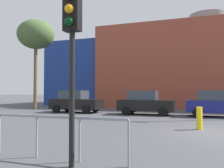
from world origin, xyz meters
TOP-DOWN VIEW (x-y plane):
  - building_backdrop at (0.08, 19.35)m, footprint 35.66×13.11m
  - parked_car_0 at (-9.99, 6.54)m, footprint 3.90×1.91m
  - parked_car_1 at (-4.51, 6.54)m, footprint 3.86×1.90m
  - parked_car_2 at (0.09, 6.54)m, footprint 3.89×1.91m
  - traffic_light_near_left at (-3.61, -5.70)m, footprint 0.36×0.36m
  - bare_tree_0 at (-14.94, 8.15)m, footprint 3.31×3.31m
  - bollard_yellow_0 at (-1.01, 0.67)m, footprint 0.24×0.24m
  - pedestrian_railing at (-5.96, -5.27)m, footprint 7.04×0.06m

SIDE VIEW (x-z plane):
  - bollard_yellow_0 at x=-1.01m, z-range 0.00..0.96m
  - pedestrian_railing at x=-5.96m, z-range 0.28..1.31m
  - parked_car_1 at x=-4.51m, z-range 0.00..1.67m
  - parked_car_2 at x=0.09m, z-range 0.00..1.68m
  - parked_car_0 at x=-9.99m, z-range 0.00..1.68m
  - traffic_light_near_left at x=-3.61m, z-range 0.90..4.70m
  - building_backdrop at x=0.08m, z-range -1.12..9.28m
  - bare_tree_0 at x=-14.94m, z-range 2.68..10.83m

